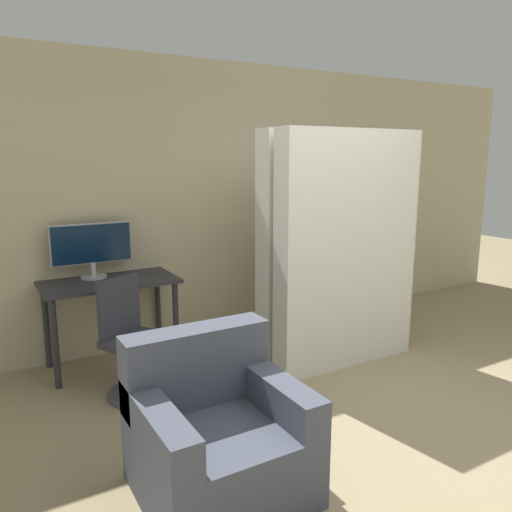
% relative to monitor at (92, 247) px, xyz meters
% --- Properties ---
extents(ground_plane, '(16.00, 16.00, 0.00)m').
position_rel_monitor_xyz_m(ground_plane, '(1.46, -2.63, -1.04)').
color(ground_plane, '#9E8966').
extents(wall_back, '(8.00, 0.06, 2.70)m').
position_rel_monitor_xyz_m(wall_back, '(1.46, 0.16, 0.31)').
color(wall_back, '#C6B793').
rests_on(wall_back, ground).
extents(desk, '(1.12, 0.58, 0.76)m').
position_rel_monitor_xyz_m(desk, '(0.09, -0.16, -0.39)').
color(desk, '#2D2D33').
rests_on(desk, ground).
extents(monitor, '(0.68, 0.22, 0.48)m').
position_rel_monitor_xyz_m(monitor, '(0.00, 0.00, 0.00)').
color(monitor, '#B7B7BC').
rests_on(monitor, desk).
extents(office_chair, '(0.60, 0.60, 0.90)m').
position_rel_monitor_xyz_m(office_chair, '(0.10, -0.79, -0.68)').
color(office_chair, '#4C4C51').
rests_on(office_chair, ground).
extents(bookshelf, '(0.67, 0.27, 1.86)m').
position_rel_monitor_xyz_m(bookshelf, '(2.40, 0.02, -0.07)').
color(bookshelf, brown).
rests_on(bookshelf, ground).
extents(mattress_near, '(1.38, 0.23, 2.02)m').
position_rel_monitor_xyz_m(mattress_near, '(1.89, -1.14, -0.03)').
color(mattress_near, silver).
rests_on(mattress_near, ground).
extents(mattress_far, '(1.38, 0.22, 2.02)m').
position_rel_monitor_xyz_m(mattress_far, '(1.89, -0.86, -0.03)').
color(mattress_far, silver).
rests_on(mattress_far, ground).
extents(armchair, '(0.85, 0.80, 0.85)m').
position_rel_monitor_xyz_m(armchair, '(0.15, -2.11, -0.72)').
color(armchair, '#474C5B').
rests_on(armchair, ground).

